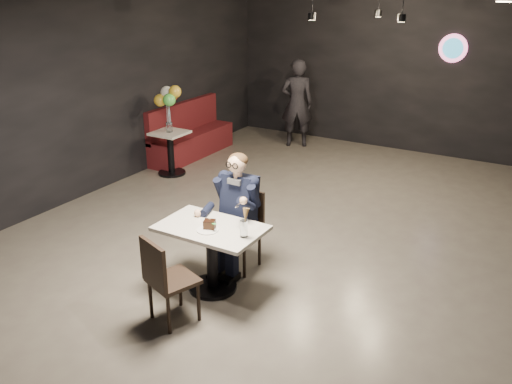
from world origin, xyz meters
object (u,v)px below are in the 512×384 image
Objects in this scene: chair_near at (173,278)px; balloon_vase at (169,127)px; chair_far at (239,232)px; sundae_glass at (244,229)px; booth_bench at (192,130)px; side_table at (171,155)px; passerby at (297,103)px; seated_man at (239,211)px; main_table at (212,258)px.

chair_near is 5.66× the size of balloon_vase.
chair_far is 0.81m from sundae_glass.
booth_bench reaches higher than side_table.
passerby reaches higher than balloon_vase.
seated_man is 8.12× the size of sundae_glass.
seated_man is at bearing -38.19° from side_table.
passerby is at bearing 111.25° from sundae_glass.
seated_man is 0.71× the size of booth_bench.
chair_near is 0.84m from sundae_glass.
side_table is at bearing 148.94° from chair_near.
main_table is at bearing 176.25° from sundae_glass.
chair_far is at bearing 126.15° from sundae_glass.
side_table is at bearing 135.37° from main_table.
passerby is at bearing 67.61° from side_table.
sundae_glass is at bearing -53.85° from chair_far.
sundae_glass is 0.09× the size of booth_bench.
chair_near reaches higher than side_table.
booth_bench is (-3.04, 3.16, -0.21)m from seated_man.
chair_near is 4.35m from balloon_vase.
chair_near is 0.64× the size of seated_man.
chair_far is at bearing 90.00° from main_table.
main_table is at bearing 109.72° from chair_near.
chair_near is (0.00, -0.65, 0.09)m from main_table.
chair_far is 3.51m from balloon_vase.
seated_man is at bearing 82.72° from passerby.
side_table is 0.39× the size of passerby.
main_table is at bearing -50.62° from booth_bench.
side_table is at bearing 141.81° from seated_man.
chair_far is 4.39m from booth_bench.
seated_man is 5.06m from passerby.
main_table is 0.76× the size of seated_man.
seated_man is at bearing -46.06° from booth_bench.
balloon_vase is at bearing 139.16° from sundae_glass.
chair_far is at bearing -38.19° from balloon_vase.
side_table is at bearing 139.16° from sundae_glass.
seated_man is at bearing 0.00° from chair_far.
main_table is 3.85m from side_table.
chair_near is 6.22m from passerby.
main_table is at bearing -44.63° from side_table.
chair_far is at bearing -38.19° from side_table.
chair_near is at bearing -90.00° from seated_man.
main_table is 5.61m from passerby.
passerby reaches higher than chair_near.
main_table is at bearing -44.63° from balloon_vase.
sundae_glass is at bearing -40.84° from side_table.
chair_near reaches higher than balloon_vase.
sundae_glass is 4.18m from balloon_vase.
chair_near is at bearing -90.00° from main_table.
side_table is (-2.74, 2.16, -0.12)m from chair_far.
chair_far reaches higher than side_table.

